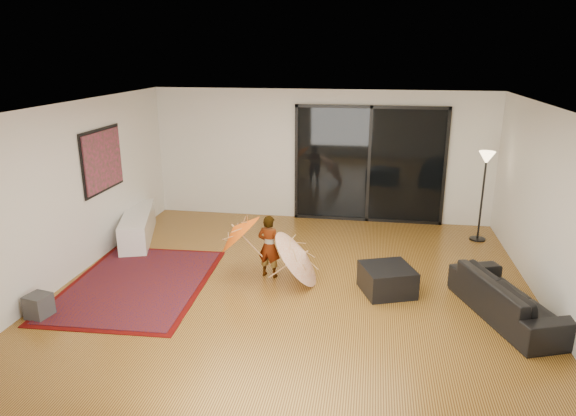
% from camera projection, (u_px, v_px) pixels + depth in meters
% --- Properties ---
extents(floor, '(7.00, 7.00, 0.00)m').
position_uv_depth(floor, '(295.00, 289.00, 7.71)').
color(floor, '#AD782F').
rests_on(floor, ground).
extents(ceiling, '(7.00, 7.00, 0.00)m').
position_uv_depth(ceiling, '(295.00, 107.00, 6.92)').
color(ceiling, white).
rests_on(ceiling, wall_back).
extents(wall_back, '(7.00, 0.00, 7.00)m').
position_uv_depth(wall_back, '(321.00, 156.00, 10.61)').
color(wall_back, silver).
rests_on(wall_back, floor).
extents(wall_front, '(7.00, 0.00, 7.00)m').
position_uv_depth(wall_front, '(227.00, 328.00, 4.01)').
color(wall_front, silver).
rests_on(wall_front, floor).
extents(wall_left, '(0.00, 7.00, 7.00)m').
position_uv_depth(wall_left, '(70.00, 192.00, 7.86)').
color(wall_left, silver).
rests_on(wall_left, floor).
extents(wall_right, '(0.00, 7.00, 7.00)m').
position_uv_depth(wall_right, '(557.00, 215.00, 6.76)').
color(wall_right, silver).
rests_on(wall_right, floor).
extents(sliding_door, '(3.06, 0.07, 2.40)m').
position_uv_depth(sliding_door, '(369.00, 165.00, 10.47)').
color(sliding_door, black).
rests_on(sliding_door, wall_back).
extents(painting, '(0.04, 1.28, 1.08)m').
position_uv_depth(painting, '(103.00, 160.00, 8.71)').
color(painting, black).
rests_on(painting, wall_left).
extents(media_console, '(1.05, 1.94, 0.53)m').
position_uv_depth(media_console, '(138.00, 226.00, 9.68)').
color(media_console, white).
rests_on(media_console, floor).
extents(speaker, '(0.34, 0.34, 0.33)m').
position_uv_depth(speaker, '(39.00, 306.00, 6.85)').
color(speaker, '#424244').
rests_on(speaker, floor).
extents(persian_rug, '(2.17, 2.95, 0.02)m').
position_uv_depth(persian_rug, '(138.00, 284.00, 7.86)').
color(persian_rug, '#510806').
rests_on(persian_rug, floor).
extents(sofa, '(1.38, 2.06, 0.56)m').
position_uv_depth(sofa, '(509.00, 297.00, 6.84)').
color(sofa, black).
rests_on(sofa, floor).
extents(ottoman, '(0.90, 0.90, 0.40)m').
position_uv_depth(ottoman, '(387.00, 280.00, 7.56)').
color(ottoman, black).
rests_on(ottoman, floor).
extents(floor_lamp, '(0.29, 0.29, 1.69)m').
position_uv_depth(floor_lamp, '(485.00, 171.00, 9.33)').
color(floor_lamp, black).
rests_on(floor_lamp, floor).
extents(child, '(0.41, 0.31, 1.01)m').
position_uv_depth(child, '(269.00, 246.00, 8.01)').
color(child, '#999999').
rests_on(child, floor).
extents(parasol_orange, '(0.69, 0.80, 0.86)m').
position_uv_depth(parasol_orange, '(234.00, 232.00, 7.99)').
color(parasol_orange, '#F05A0C').
rests_on(parasol_orange, child).
extents(parasol_white, '(0.76, 0.98, 0.99)m').
position_uv_depth(parasol_white, '(306.00, 252.00, 7.78)').
color(parasol_white, white).
rests_on(parasol_white, floor).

